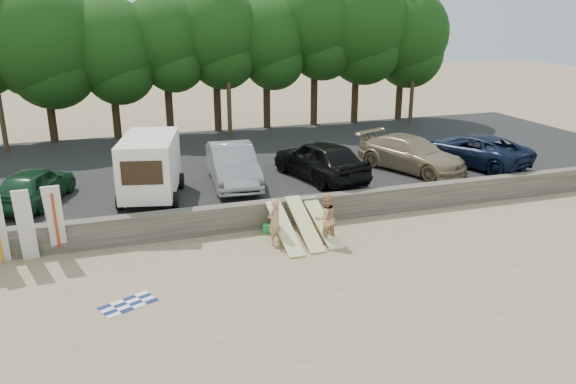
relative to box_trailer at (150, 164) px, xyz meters
name	(u,v)px	position (x,y,z in m)	size (l,w,h in m)	color
ground	(279,260)	(3.46, -5.59, -2.08)	(120.00, 120.00, 0.00)	tan
seawall	(255,215)	(3.46, -2.59, -1.58)	(44.00, 0.50, 1.00)	#6B6356
parking_lot	(215,168)	(3.46, 4.91, -1.73)	(44.00, 14.50, 0.70)	#282828
treeline	(200,32)	(4.22, 11.98, 4.46)	(33.42, 6.53, 9.49)	#382616
utility_poles	(228,53)	(5.46, 10.41, 3.35)	(25.80, 0.26, 9.00)	#473321
box_trailer	(150,164)	(0.00, 0.00, 0.00)	(2.88, 4.20, 2.46)	white
car_1	(35,186)	(-4.27, 0.74, -0.65)	(1.71, 4.26, 1.45)	#153A20
car_2	(233,165)	(3.45, 0.91, -0.54)	(1.78, 5.09, 1.68)	gray
car_3	(320,159)	(7.23, 0.44, -0.50)	(2.08, 5.18, 1.77)	black
car_4	(411,154)	(11.72, 0.43, -0.61)	(2.16, 5.32, 1.54)	#95805F
car_5	(474,150)	(15.06, 0.35, -0.64)	(2.44, 5.30, 1.47)	black
surfboard_upright_5	(26,226)	(-4.20, -3.23, -0.81)	(0.50, 0.06, 2.60)	silver
surfboard_upright_6	(55,220)	(-3.36, -2.94, -0.83)	(0.50, 0.06, 2.60)	silver
surfboard_upright_7	(56,221)	(-3.33, -3.04, -0.81)	(0.50, 0.06, 2.60)	silver
surfboard_low_0	(284,228)	(4.09, -4.21, -1.55)	(0.56, 3.00, 0.07)	beige
surfboard_low_1	(304,223)	(4.86, -4.12, -1.50)	(0.56, 3.00, 0.07)	beige
surfboard_low_2	(322,222)	(5.58, -4.04, -1.57)	(0.56, 3.00, 0.07)	beige
beachgoer_a	(275,221)	(3.72, -4.25, -1.25)	(0.60, 0.40, 1.65)	tan
beachgoer_b	(325,218)	(5.41, -4.70, -1.18)	(0.88, 0.69, 1.81)	tan
cooler	(268,228)	(3.79, -3.19, -1.92)	(0.38, 0.30, 0.32)	green
gear_bag	(317,226)	(5.65, -3.38, -1.97)	(0.30, 0.25, 0.22)	orange
beach_towel	(128,304)	(-1.38, -7.02, -2.07)	(1.50, 1.50, 0.00)	white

